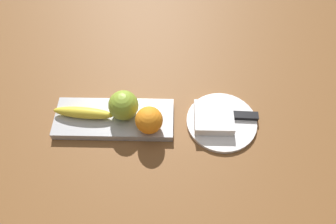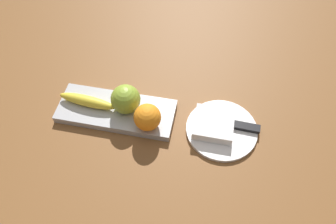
{
  "view_description": "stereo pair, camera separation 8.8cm",
  "coord_description": "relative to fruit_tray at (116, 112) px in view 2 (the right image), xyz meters",
  "views": [
    {
      "loc": [
        -0.15,
        0.51,
        0.78
      ],
      "look_at": [
        -0.14,
        0.0,
        0.05
      ],
      "focal_mm": 34.53,
      "sensor_mm": 36.0,
      "label": 1
    },
    {
      "loc": [
        -0.23,
        0.5,
        0.78
      ],
      "look_at": [
        -0.14,
        0.0,
        0.05
      ],
      "focal_mm": 34.53,
      "sensor_mm": 36.0,
      "label": 2
    }
  ],
  "objects": [
    {
      "name": "ground_plane",
      "position": [
        -0.02,
        -0.0,
        -0.01
      ],
      "size": [
        2.4,
        2.4,
        0.0
      ],
      "primitive_type": "plane",
      "color": "brown"
    },
    {
      "name": "orange_near_apple",
      "position": [
        -0.1,
        0.03,
        0.05
      ],
      "size": [
        0.07,
        0.07,
        0.07
      ],
      "primitive_type": "sphere",
      "color": "orange",
      "rests_on": "fruit_tray"
    },
    {
      "name": "banana",
      "position": [
        0.08,
        -0.0,
        0.03
      ],
      "size": [
        0.17,
        0.05,
        0.03
      ],
      "primitive_type": "ellipsoid",
      "rotation": [
        0.0,
        0.0,
        -0.09
      ],
      "color": "yellow",
      "rests_on": "fruit_tray"
    },
    {
      "name": "knife",
      "position": [
        -0.35,
        -0.02,
        0.0
      ],
      "size": [
        0.18,
        0.03,
        0.01
      ],
      "rotation": [
        0.0,
        0.0,
        -0.04
      ],
      "color": "silver",
      "rests_on": "dinner_plate"
    },
    {
      "name": "apple",
      "position": [
        -0.03,
        -0.01,
        0.05
      ],
      "size": [
        0.08,
        0.08,
        0.08
      ],
      "primitive_type": "sphere",
      "color": "#88A732",
      "rests_on": "fruit_tray"
    },
    {
      "name": "folded_napkin",
      "position": [
        -0.28,
        0.0,
        0.01
      ],
      "size": [
        0.11,
        0.11,
        0.03
      ],
      "primitive_type": "cube",
      "rotation": [
        0.0,
        0.0,
        0.0
      ],
      "color": "white",
      "rests_on": "dinner_plate"
    },
    {
      "name": "dinner_plate",
      "position": [
        -0.31,
        0.0,
        -0.01
      ],
      "size": [
        0.2,
        0.2,
        0.01
      ],
      "primitive_type": "cylinder",
      "color": "white",
      "rests_on": "ground_plane"
    },
    {
      "name": "fruit_tray",
      "position": [
        0.0,
        0.0,
        0.0
      ],
      "size": [
        0.34,
        0.13,
        0.02
      ],
      "primitive_type": "cube",
      "color": "#B0B1B6",
      "rests_on": "ground_plane"
    }
  ]
}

